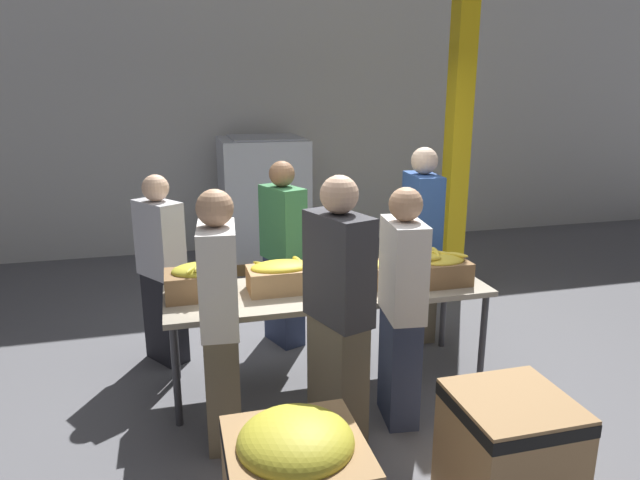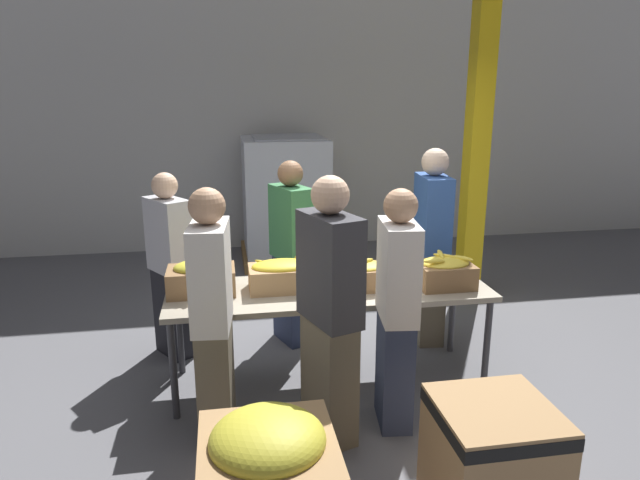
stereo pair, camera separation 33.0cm
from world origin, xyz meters
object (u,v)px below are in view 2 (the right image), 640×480
volunteer_0 (431,248)px  donation_bin_1 (492,459)px  volunteer_2 (291,254)px  volunteer_4 (171,267)px  banana_box_1 (282,274)px  sorting_table (329,295)px  banana_box_2 (363,275)px  volunteer_3 (397,312)px  volunteer_5 (330,314)px  banana_box_3 (445,272)px  banana_box_0 (201,277)px  pallet_stack_1 (289,200)px  volunteer_1 (213,319)px  support_pillar (480,106)px  pallet_stack_0 (285,201)px

volunteer_0 → donation_bin_1: volunteer_0 is taller
volunteer_2 → volunteer_4: volunteer_2 is taller
banana_box_1 → sorting_table: bearing=-6.9°
banana_box_2 → volunteer_3: (0.08, -0.59, -0.06)m
volunteer_4 → volunteer_5: 1.74m
sorting_table → banana_box_3: 0.88m
banana_box_0 → volunteer_2: 1.02m
pallet_stack_1 → volunteer_5: bearing=-93.1°
volunteer_1 → banana_box_3: bearing=-68.7°
volunteer_0 → sorting_table: bearing=-54.3°
volunteer_3 → volunteer_5: (-0.46, -0.09, 0.05)m
volunteer_5 → pallet_stack_1: size_ratio=1.08×
volunteer_4 → banana_box_0: bearing=-9.8°
volunteer_5 → support_pillar: 3.14m
banana_box_3 → volunteer_1: volunteer_1 is taller
banana_box_1 → volunteer_0: (1.34, 0.55, -0.02)m
banana_box_3 → donation_bin_1: size_ratio=0.62×
sorting_table → banana_box_3: size_ratio=5.86×
volunteer_4 → support_pillar: 3.32m
banana_box_1 → volunteer_4: 1.07m
banana_box_2 → volunteer_5: size_ratio=0.26×
sorting_table → volunteer_1: volunteer_1 is taller
banana_box_1 → volunteer_2: bearing=77.9°
sorting_table → volunteer_2: volunteer_2 is taller
volunteer_4 → volunteer_5: bearing=4.0°
donation_bin_1 → support_pillar: size_ratio=0.16×
volunteer_5 → pallet_stack_0: (0.16, 3.90, -0.08)m
volunteer_2 → volunteer_4: size_ratio=1.04×
volunteer_0 → pallet_stack_0: size_ratio=1.09×
banana_box_1 → donation_bin_1: 1.90m
sorting_table → donation_bin_1: size_ratio=3.61×
volunteer_4 → pallet_stack_0: (1.22, 2.52, 0.01)m
volunteer_0 → volunteer_3: (-0.67, -1.20, -0.05)m
pallet_stack_1 → banana_box_1: bearing=-97.5°
volunteer_3 → support_pillar: 2.84m
banana_box_1 → pallet_stack_1: size_ratio=0.30×
volunteer_1 → donation_bin_1: (1.40, -0.98, -0.46)m
support_pillar → volunteer_5: bearing=-131.0°
pallet_stack_0 → sorting_table: bearing=-90.6°
donation_bin_1 → banana_box_1: bearing=119.4°
volunteer_0 → volunteer_3: 1.38m
banana_box_2 → volunteer_2: (-0.43, 0.80, -0.06)m
volunteer_4 → pallet_stack_0: pallet_stack_0 is taller
sorting_table → support_pillar: 2.67m
banana_box_3 → volunteer_3: (-0.53, -0.52, -0.07)m
sorting_table → banana_box_0: banana_box_0 is taller
pallet_stack_1 → banana_box_0: bearing=-107.6°
volunteer_0 → volunteer_1: volunteer_0 is taller
volunteer_5 → volunteer_4: bearing=18.7°
banana_box_0 → banana_box_2: bearing=-4.5°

